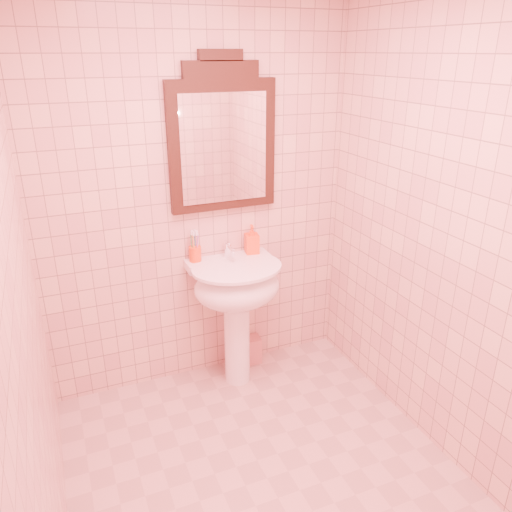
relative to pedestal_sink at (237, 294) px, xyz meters
name	(u,v)px	position (x,y,z in m)	size (l,w,h in m)	color
floor	(267,478)	(-0.17, -0.87, -0.66)	(2.20, 2.20, 0.00)	tan
back_wall	(198,200)	(-0.17, 0.23, 0.59)	(2.00, 0.02, 2.50)	beige
pedestal_sink	(237,294)	(0.00, 0.00, 0.00)	(0.58, 0.58, 0.86)	white
faucet	(229,250)	(0.00, 0.14, 0.26)	(0.04, 0.16, 0.11)	white
mirror	(223,139)	(0.00, 0.20, 0.96)	(0.68, 0.06, 0.94)	black
toothbrush_cup	(195,253)	(-0.21, 0.18, 0.25)	(0.08, 0.08, 0.18)	#E53F13
soap_dispenser	(252,239)	(0.17, 0.16, 0.30)	(0.09, 0.09, 0.19)	#FF4315
towel	(249,350)	(0.15, 0.17, -0.56)	(0.16, 0.11, 0.20)	pink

